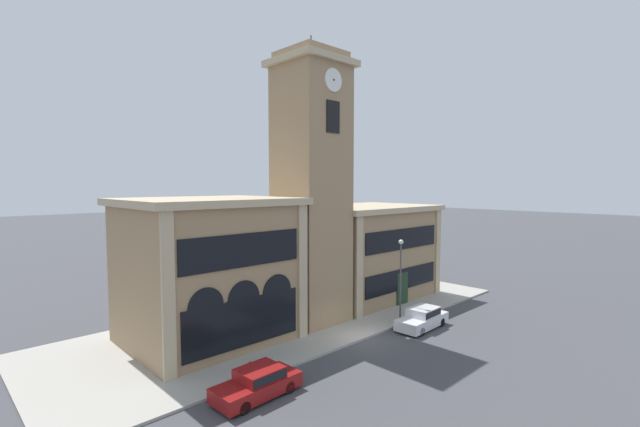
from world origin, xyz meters
name	(u,v)px	position (x,y,z in m)	size (l,w,h in m)	color
ground_plane	(365,340)	(0.00, 0.00, 0.00)	(300.00, 300.00, 0.00)	#424247
sidewalk_kerb	(299,316)	(0.00, 6.64, 0.07)	(36.72, 13.28, 0.15)	#A39E93
clock_tower	(311,189)	(0.00, 5.26, 9.97)	(5.12, 5.12, 21.06)	#9E7F5B
town_hall_left_wing	(209,269)	(-7.46, 7.13, 4.75)	(10.61, 8.92, 9.45)	#9E7F5B
town_hall_right_wing	(365,251)	(8.44, 7.14, 4.23)	(12.55, 8.92, 8.40)	#9E7F5B
parked_car_near	(258,382)	(-9.61, -1.33, 0.73)	(4.46, 2.04, 1.41)	maroon
parked_car_mid	(422,318)	(4.78, -1.33, 0.76)	(4.60, 1.99, 1.48)	silver
street_lamp	(401,268)	(4.50, 0.41, 4.14)	(0.36, 0.36, 6.13)	#4C4C51
fire_hydrant	(250,370)	(-8.87, 0.39, 0.57)	(0.22, 0.22, 0.87)	red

